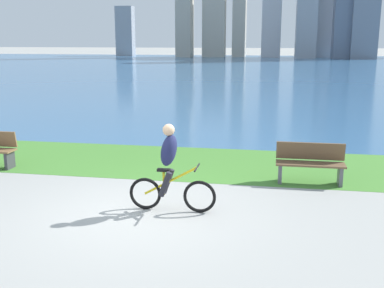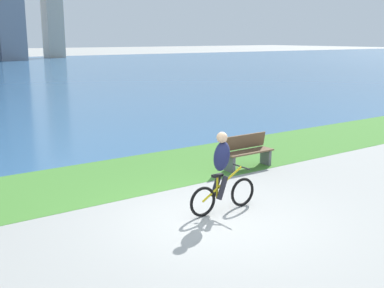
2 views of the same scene
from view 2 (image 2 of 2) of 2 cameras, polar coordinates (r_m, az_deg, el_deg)
The scene contains 4 objects.
ground_plane at distance 9.43m, azimuth 2.27°, elevation -9.06°, with size 300.00×300.00×0.00m, color #9E9E99.
grass_strip_bayside at distance 12.46m, azimuth -8.40°, elevation -3.74°, with size 120.00×3.40×0.01m, color #478433.
cyclist_lead at distance 9.64m, azimuth 3.59°, elevation -3.37°, with size 1.66×0.52×1.65m.
bench_near_path at distance 13.08m, azimuth 6.54°, elevation -0.88°, with size 1.50×0.47×0.90m.
Camera 2 is at (-5.38, -6.92, 3.48)m, focal length 44.92 mm.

